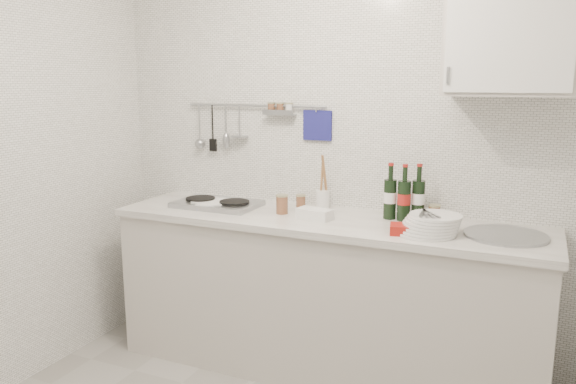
# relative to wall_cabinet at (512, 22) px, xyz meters

# --- Properties ---
(back_wall) EXTENTS (3.00, 0.02, 2.50)m
(back_wall) POSITION_rel_wall_cabinet_xyz_m (-0.90, 0.18, -0.70)
(back_wall) COLOR silver
(back_wall) RESTS_ON floor
(counter) EXTENTS (2.44, 0.64, 0.96)m
(counter) POSITION_rel_wall_cabinet_xyz_m (-0.89, -0.12, -1.52)
(counter) COLOR #B5AEA7
(counter) RESTS_ON floor
(wall_rail) EXTENTS (0.98, 0.09, 0.34)m
(wall_rail) POSITION_rel_wall_cabinet_xyz_m (-1.50, 0.15, -0.52)
(wall_rail) COLOR #93969B
(wall_rail) RESTS_ON back_wall
(wall_cabinet) EXTENTS (0.60, 0.38, 0.70)m
(wall_cabinet) POSITION_rel_wall_cabinet_xyz_m (0.00, 0.00, 0.00)
(wall_cabinet) COLOR #B5AEA7
(wall_cabinet) RESTS_ON back_wall
(plate_stack_hob) EXTENTS (0.26, 0.26, 0.03)m
(plate_stack_hob) POSITION_rel_wall_cabinet_xyz_m (-1.63, -0.15, -1.01)
(plate_stack_hob) COLOR #494CA6
(plate_stack_hob) RESTS_ON counter
(plate_stack_sink) EXTENTS (0.32, 0.31, 0.11)m
(plate_stack_sink) POSITION_rel_wall_cabinet_xyz_m (-0.30, -0.22, -0.98)
(plate_stack_sink) COLOR white
(plate_stack_sink) RESTS_ON counter
(wine_bottles) EXTENTS (0.22, 0.12, 0.31)m
(wine_bottles) POSITION_rel_wall_cabinet_xyz_m (-0.49, 0.02, -0.87)
(wine_bottles) COLOR black
(wine_bottles) RESTS_ON counter
(butter_dish) EXTENTS (0.21, 0.13, 0.06)m
(butter_dish) POSITION_rel_wall_cabinet_xyz_m (-0.94, -0.17, -1.00)
(butter_dish) COLOR white
(butter_dish) RESTS_ON counter
(strawberry_punnet) EXTENTS (0.14, 0.14, 0.05)m
(strawberry_punnet) POSITION_rel_wall_cabinet_xyz_m (-0.43, -0.28, -1.01)
(strawberry_punnet) COLOR #AA1B12
(strawberry_punnet) RESTS_ON counter
(utensil_crock) EXTENTS (0.08, 0.08, 0.33)m
(utensil_crock) POSITION_rel_wall_cabinet_xyz_m (-0.97, 0.04, -0.95)
(utensil_crock) COLOR white
(utensil_crock) RESTS_ON counter
(jar_a) EXTENTS (0.06, 0.06, 0.08)m
(jar_a) POSITION_rel_wall_cabinet_xyz_m (-1.13, 0.08, -0.99)
(jar_a) COLOR brown
(jar_a) RESTS_ON counter
(jar_b) EXTENTS (0.06, 0.06, 0.07)m
(jar_b) POSITION_rel_wall_cabinet_xyz_m (-0.32, 0.02, -1.00)
(jar_b) COLOR brown
(jar_b) RESTS_ON counter
(jar_c) EXTENTS (0.07, 0.07, 0.09)m
(jar_c) POSITION_rel_wall_cabinet_xyz_m (-0.33, 0.06, -0.98)
(jar_c) COLOR brown
(jar_c) RESTS_ON counter
(jar_d) EXTENTS (0.07, 0.07, 0.11)m
(jar_d) POSITION_rel_wall_cabinet_xyz_m (-1.16, -0.13, -0.97)
(jar_d) COLOR brown
(jar_d) RESTS_ON counter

